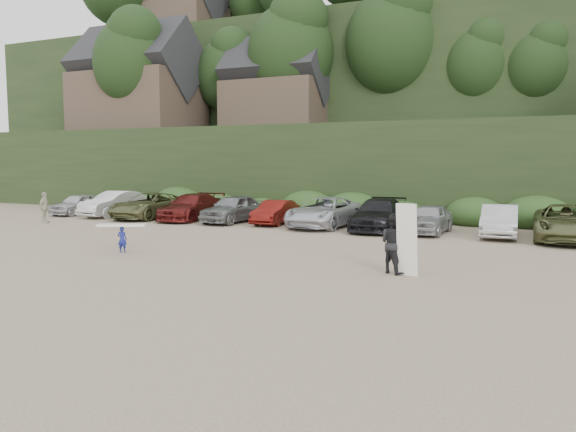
% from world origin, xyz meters
% --- Properties ---
extents(ground, '(120.00, 120.00, 0.00)m').
position_xyz_m(ground, '(0.00, 0.00, 0.00)').
color(ground, tan).
rests_on(ground, ground).
extents(hillside_backdrop, '(90.00, 41.50, 28.00)m').
position_xyz_m(hillside_backdrop, '(-0.26, 35.93, 11.22)').
color(hillside_backdrop, black).
rests_on(hillside_backdrop, ground).
extents(parked_cars, '(37.00, 6.44, 1.64)m').
position_xyz_m(parked_cars, '(-2.07, 9.98, 0.79)').
color(parked_cars, '#BCBCC1').
rests_on(parked_cars, ground).
extents(distant_walker, '(0.78, 1.14, 1.80)m').
position_xyz_m(distant_walker, '(-18.08, 5.29, 0.90)').
color(distant_walker, '#B5B299').
rests_on(distant_walker, ground).
extents(child_surfer, '(1.92, 1.31, 1.13)m').
position_xyz_m(child_surfer, '(-6.79, -1.08, 0.77)').
color(child_surfer, navy).
rests_on(child_surfer, ground).
extents(adult_surfer, '(1.42, 1.10, 2.30)m').
position_xyz_m(adult_surfer, '(4.02, -0.71, 0.99)').
color(adult_surfer, black).
rests_on(adult_surfer, ground).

